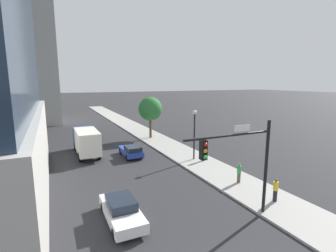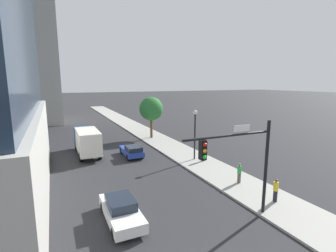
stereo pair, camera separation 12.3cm
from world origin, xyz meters
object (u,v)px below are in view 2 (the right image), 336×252
at_px(box_truck, 87,140).
at_px(traffic_light_pole, 240,155).
at_px(pedestrian_yellow_shirt, 276,190).
at_px(street_lamp, 195,127).
at_px(street_tree, 151,109).
at_px(pedestrian_blue_shirt, 204,153).
at_px(car_blue, 132,151).
at_px(pedestrian_green_shirt, 239,173).
at_px(construction_building, 18,42).
at_px(car_white, 121,210).

bearing_deg(box_truck, traffic_light_pole, -70.96).
bearing_deg(pedestrian_yellow_shirt, street_lamp, 90.51).
xyz_separation_m(street_tree, pedestrian_blue_shirt, (0.98, -12.71, -3.37)).
xyz_separation_m(car_blue, pedestrian_yellow_shirt, (5.78, -14.75, 0.29)).
bearing_deg(pedestrian_blue_shirt, pedestrian_green_shirt, -95.35).
bearing_deg(street_tree, construction_building, 126.30).
distance_m(traffic_light_pole, pedestrian_green_shirt, 6.60).
xyz_separation_m(car_white, pedestrian_blue_shirt, (10.71, 7.45, 0.31)).
relative_size(box_truck, pedestrian_blue_shirt, 4.30).
distance_m(street_lamp, car_white, 13.45).
bearing_deg(traffic_light_pole, street_tree, 81.59).
xyz_separation_m(construction_building, street_lamp, (18.56, -36.53, -12.43)).
distance_m(construction_building, pedestrian_yellow_shirt, 52.94).
relative_size(car_blue, pedestrian_yellow_shirt, 2.48).
distance_m(street_lamp, pedestrian_blue_shirt, 2.84).
distance_m(street_lamp, street_tree, 11.80).
distance_m(car_white, car_blue, 13.24).
bearing_deg(box_truck, street_lamp, -34.44).
xyz_separation_m(construction_building, car_white, (8.46, -44.91, -15.35)).
xyz_separation_m(car_white, pedestrian_green_shirt, (10.14, 1.35, 0.26)).
height_order(traffic_light_pole, pedestrian_blue_shirt, traffic_light_pole).
bearing_deg(car_blue, box_truck, 147.32).
bearing_deg(box_truck, pedestrian_green_shirt, -54.02).
height_order(street_lamp, street_tree, street_tree).
bearing_deg(pedestrian_green_shirt, street_tree, 91.24).
xyz_separation_m(street_tree, car_white, (-9.73, -20.16, -3.68)).
height_order(traffic_light_pole, street_tree, street_tree).
bearing_deg(street_tree, pedestrian_green_shirt, -88.76).
xyz_separation_m(car_blue, pedestrian_green_shirt, (5.72, -11.13, 0.29)).
height_order(construction_building, pedestrian_yellow_shirt, construction_building).
xyz_separation_m(street_tree, car_blue, (-5.31, -7.68, -3.71)).
distance_m(street_tree, pedestrian_yellow_shirt, 22.69).
bearing_deg(pedestrian_blue_shirt, car_blue, 141.35).
bearing_deg(street_tree, car_white, -115.77).
distance_m(car_white, pedestrian_yellow_shirt, 10.45).
xyz_separation_m(street_lamp, car_blue, (-5.68, 4.09, -2.95)).
bearing_deg(car_blue, pedestrian_green_shirt, -62.80).
height_order(construction_building, street_tree, construction_building).
bearing_deg(car_white, pedestrian_yellow_shirt, -12.56).
height_order(traffic_light_pole, box_truck, traffic_light_pole).
height_order(street_lamp, box_truck, street_lamp).
xyz_separation_m(construction_building, car_blue, (12.88, -32.43, -15.38)).
bearing_deg(car_blue, construction_building, 111.66).
bearing_deg(street_lamp, box_truck, 145.56).
bearing_deg(pedestrian_green_shirt, box_truck, 125.98).
xyz_separation_m(traffic_light_pole, street_lamp, (3.79, 11.36, -0.53)).
distance_m(construction_building, car_white, 48.21).
distance_m(street_lamp, car_blue, 7.60).
height_order(traffic_light_pole, car_blue, traffic_light_pole).
bearing_deg(street_lamp, pedestrian_green_shirt, -89.70).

